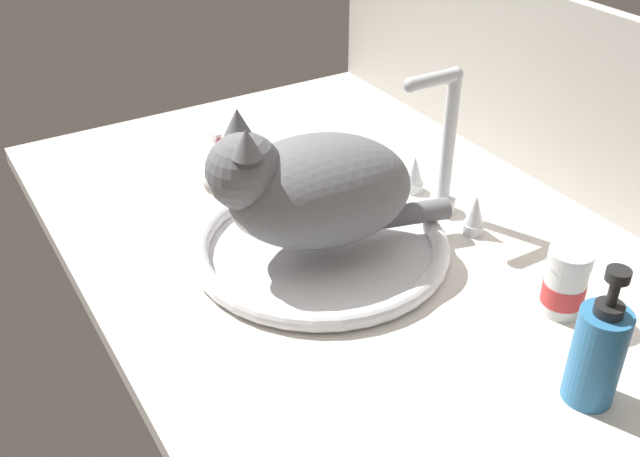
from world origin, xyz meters
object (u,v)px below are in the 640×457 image
at_px(cat, 307,189).
at_px(sink_basin, 320,245).
at_px(pill_bottle, 565,283).
at_px(soap_pump_bottle, 597,353).
at_px(toothbrush, 232,151).
at_px(faucet, 443,161).

bearing_deg(cat, sink_basin, 74.64).
bearing_deg(cat, pill_bottle, 37.79).
xyz_separation_m(cat, soap_pump_bottle, (0.40, 0.13, -0.04)).
relative_size(cat, toothbrush, 2.09).
xyz_separation_m(sink_basin, soap_pump_bottle, (0.39, 0.11, 0.05)).
distance_m(faucet, toothbrush, 0.40).
xyz_separation_m(sink_basin, faucet, (0.00, 0.21, 0.08)).
height_order(faucet, pill_bottle, faucet).
xyz_separation_m(cat, toothbrush, (-0.34, 0.04, -0.10)).
bearing_deg(soap_pump_bottle, sink_basin, -164.67).
xyz_separation_m(soap_pump_bottle, pill_bottle, (-0.12, 0.09, -0.02)).
bearing_deg(pill_bottle, soap_pump_bottle, -35.45).
height_order(faucet, toothbrush, faucet).
xyz_separation_m(pill_bottle, toothbrush, (-0.61, -0.17, -0.04)).
height_order(cat, toothbrush, cat).
distance_m(pill_bottle, toothbrush, 0.64).
distance_m(faucet, pill_bottle, 0.27).
relative_size(sink_basin, faucet, 1.57).
xyz_separation_m(faucet, pill_bottle, (0.27, -0.02, -0.05)).
height_order(sink_basin, faucet, faucet).
xyz_separation_m(sink_basin, pill_bottle, (0.27, 0.19, 0.03)).
bearing_deg(pill_bottle, sink_basin, -144.16).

